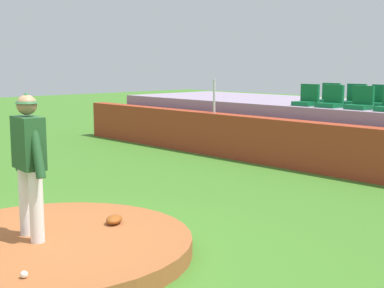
% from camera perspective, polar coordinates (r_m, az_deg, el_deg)
% --- Properties ---
extents(ground_plane, '(60.00, 60.00, 0.00)m').
position_cam_1_polar(ground_plane, '(6.86, -14.54, -11.20)').
color(ground_plane, '#3D7323').
extents(pitchers_mound, '(3.39, 3.39, 0.21)m').
position_cam_1_polar(pitchers_mound, '(6.83, -14.57, -10.35)').
color(pitchers_mound, '#9A542B').
rests_on(pitchers_mound, ground_plane).
extents(pitcher, '(0.79, 0.30, 1.74)m').
position_cam_1_polar(pitcher, '(6.62, -16.68, -1.10)').
color(pitcher, silver).
rests_on(pitcher, pitchers_mound).
extents(baseball, '(0.07, 0.07, 0.07)m').
position_cam_1_polar(baseball, '(5.66, -17.15, -12.90)').
color(baseball, white).
rests_on(baseball, pitchers_mound).
extents(fielding_glove, '(0.35, 0.36, 0.11)m').
position_cam_1_polar(fielding_glove, '(7.21, -8.14, -7.82)').
color(fielding_glove, brown).
rests_on(fielding_glove, pitchers_mound).
extents(brick_barrier, '(17.85, 0.40, 1.05)m').
position_cam_1_polar(brick_barrier, '(11.37, 16.04, -0.76)').
color(brick_barrier, '#9F361F').
rests_on(brick_barrier, ground_plane).
extents(fence_post_left, '(0.06, 0.06, 0.84)m').
position_cam_1_polar(fence_post_left, '(13.58, 2.34, 5.01)').
color(fence_post_left, silver).
rests_on(fence_post_left, brick_barrier).
extents(stadium_chair_0, '(0.48, 0.44, 0.50)m').
position_cam_1_polar(stadium_chair_0, '(13.03, 11.95, 4.63)').
color(stadium_chair_0, '#0E6030').
rests_on(stadium_chair_0, bleacher_platform).
extents(stadium_chair_1, '(0.48, 0.44, 0.50)m').
position_cam_1_polar(stadium_chair_1, '(12.66, 14.34, 4.45)').
color(stadium_chair_1, '#0E6030').
rests_on(stadium_chair_1, bleacher_platform).
extents(stadium_chair_2, '(0.48, 0.44, 0.50)m').
position_cam_1_polar(stadium_chair_2, '(12.30, 17.21, 4.22)').
color(stadium_chair_2, '#0E6030').
rests_on(stadium_chair_2, bleacher_platform).
extents(stadium_chair_6, '(0.48, 0.44, 0.50)m').
position_cam_1_polar(stadium_chair_6, '(13.82, 14.10, 4.77)').
color(stadium_chair_6, '#0E6030').
rests_on(stadium_chair_6, bleacher_platform).
extents(stadium_chair_7, '(0.48, 0.44, 0.50)m').
position_cam_1_polar(stadium_chair_7, '(13.41, 16.59, 4.57)').
color(stadium_chair_7, '#0E6030').
rests_on(stadium_chair_7, bleacher_platform).
extents(stadium_chair_8, '(0.48, 0.44, 0.50)m').
position_cam_1_polar(stadium_chair_8, '(13.08, 19.02, 4.37)').
color(stadium_chair_8, '#0E6030').
rests_on(stadium_chair_8, bleacher_platform).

